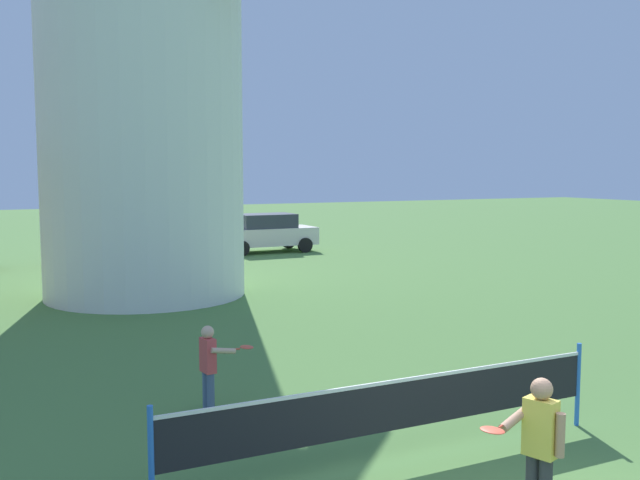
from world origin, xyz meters
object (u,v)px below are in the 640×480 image
Objects in this scene: tennis_net at (397,405)px; parked_car_red at (127,241)px; player_near at (539,440)px; parked_car_cream at (266,232)px; player_far at (210,362)px.

tennis_net is 1.35× the size of parked_car_red.
parked_car_cream reaches higher than player_near.
player_far reaches higher than tennis_net.
tennis_net is at bearing -91.79° from parked_car_red.
tennis_net is at bearing -107.53° from parked_car_cream.
parked_car_red is 1.05× the size of parked_car_cream.
parked_car_red is at bearing 83.18° from player_far.
player_near is 0.35× the size of parked_car_cream.
parked_car_red is at bearing 88.21° from tennis_net.
player_far is 0.29× the size of parked_car_red.
player_far is at bearing -113.92° from parked_car_cream.
tennis_net is 4.05× the size of player_near.
tennis_net is at bearing 106.96° from player_near.
player_near is 1.16× the size of player_far.
parked_car_red is 5.84m from parked_car_cream.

